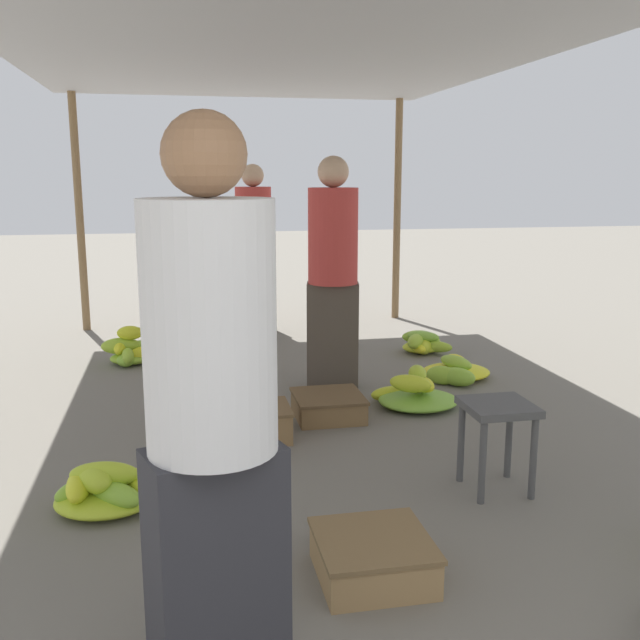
{
  "coord_description": "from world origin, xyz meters",
  "views": [
    {
      "loc": [
        -0.73,
        -1.04,
        1.6
      ],
      "look_at": [
        0.0,
        2.59,
        0.85
      ],
      "focal_mm": 40.0,
      "sensor_mm": 36.0,
      "label": 1
    }
  ],
  "objects_px": {
    "stool": "(498,421)",
    "banana_pile_right_2": "(415,394)",
    "banana_pile_right_3": "(455,371)",
    "shopper_walking_far": "(254,247)",
    "vendor_foreground": "(212,417)",
    "crate_mid": "(259,422)",
    "shopper_walking_mid": "(333,271)",
    "banana_pile_left_0": "(105,490)",
    "banana_pile_left_1": "(130,352)",
    "crate_far": "(328,406)",
    "crate_near": "(372,557)",
    "banana_pile_right_0": "(422,343)"
  },
  "relations": [
    {
      "from": "stool",
      "to": "banana_pile_right_0",
      "type": "xyz_separation_m",
      "value": [
        0.61,
        2.85,
        -0.28
      ]
    },
    {
      "from": "shopper_walking_mid",
      "to": "stool",
      "type": "bearing_deg",
      "value": -77.42
    },
    {
      "from": "banana_pile_right_2",
      "to": "shopper_walking_far",
      "type": "xyz_separation_m",
      "value": [
        -0.84,
        2.68,
        0.81
      ]
    },
    {
      "from": "crate_near",
      "to": "shopper_walking_far",
      "type": "height_order",
      "value": "shopper_walking_far"
    },
    {
      "from": "crate_near",
      "to": "shopper_walking_mid",
      "type": "bearing_deg",
      "value": 81.18
    },
    {
      "from": "crate_mid",
      "to": "crate_near",
      "type": "bearing_deg",
      "value": -80.78
    },
    {
      "from": "crate_near",
      "to": "crate_mid",
      "type": "height_order",
      "value": "crate_mid"
    },
    {
      "from": "banana_pile_left_0",
      "to": "shopper_walking_mid",
      "type": "distance_m",
      "value": 2.48
    },
    {
      "from": "banana_pile_left_1",
      "to": "crate_far",
      "type": "xyz_separation_m",
      "value": [
        1.4,
        -1.71,
        -0.03
      ]
    },
    {
      "from": "crate_near",
      "to": "banana_pile_right_2",
      "type": "bearing_deg",
      "value": 66.88
    },
    {
      "from": "banana_pile_right_0",
      "to": "crate_near",
      "type": "bearing_deg",
      "value": -112.37
    },
    {
      "from": "banana_pile_right_3",
      "to": "shopper_walking_mid",
      "type": "height_order",
      "value": "shopper_walking_mid"
    },
    {
      "from": "banana_pile_right_2",
      "to": "banana_pile_right_3",
      "type": "height_order",
      "value": "banana_pile_right_2"
    },
    {
      "from": "banana_pile_right_2",
      "to": "crate_mid",
      "type": "height_order",
      "value": "banana_pile_right_2"
    },
    {
      "from": "crate_mid",
      "to": "banana_pile_left_1",
      "type": "bearing_deg",
      "value": 114.2
    },
    {
      "from": "banana_pile_left_1",
      "to": "shopper_walking_mid",
      "type": "bearing_deg",
      "value": -33.11
    },
    {
      "from": "crate_far",
      "to": "banana_pile_right_3",
      "type": "bearing_deg",
      "value": 30.12
    },
    {
      "from": "stool",
      "to": "crate_mid",
      "type": "relative_size",
      "value": 1.23
    },
    {
      "from": "stool",
      "to": "banana_pile_left_0",
      "type": "distance_m",
      "value": 1.99
    },
    {
      "from": "stool",
      "to": "banana_pile_left_0",
      "type": "height_order",
      "value": "stool"
    },
    {
      "from": "banana_pile_right_2",
      "to": "shopper_walking_mid",
      "type": "xyz_separation_m",
      "value": [
        -0.47,
        0.57,
        0.82
      ]
    },
    {
      "from": "stool",
      "to": "crate_near",
      "type": "xyz_separation_m",
      "value": [
        -0.84,
        -0.68,
        -0.29
      ]
    },
    {
      "from": "vendor_foreground",
      "to": "banana_pile_right_3",
      "type": "xyz_separation_m",
      "value": [
        2.06,
        3.2,
        -0.85
      ]
    },
    {
      "from": "banana_pile_right_3",
      "to": "shopper_walking_far",
      "type": "xyz_separation_m",
      "value": [
        -1.37,
        2.1,
        0.82
      ]
    },
    {
      "from": "vendor_foreground",
      "to": "shopper_walking_mid",
      "type": "bearing_deg",
      "value": 71.77
    },
    {
      "from": "crate_mid",
      "to": "banana_pile_right_2",
      "type": "bearing_deg",
      "value": 19.12
    },
    {
      "from": "stool",
      "to": "banana_pile_right_2",
      "type": "relative_size",
      "value": 0.79
    },
    {
      "from": "stool",
      "to": "banana_pile_right_0",
      "type": "bearing_deg",
      "value": 77.99
    },
    {
      "from": "banana_pile_left_1",
      "to": "crate_mid",
      "type": "height_order",
      "value": "banana_pile_left_1"
    },
    {
      "from": "banana_pile_right_2",
      "to": "shopper_walking_mid",
      "type": "bearing_deg",
      "value": 129.42
    },
    {
      "from": "stool",
      "to": "crate_mid",
      "type": "distance_m",
      "value": 1.51
    },
    {
      "from": "shopper_walking_mid",
      "to": "vendor_foreground",
      "type": "bearing_deg",
      "value": -108.23
    },
    {
      "from": "shopper_walking_mid",
      "to": "banana_pile_left_0",
      "type": "bearing_deg",
      "value": -130.66
    },
    {
      "from": "banana_pile_left_1",
      "to": "crate_far",
      "type": "distance_m",
      "value": 2.21
    },
    {
      "from": "banana_pile_right_3",
      "to": "shopper_walking_far",
      "type": "relative_size",
      "value": 0.35
    },
    {
      "from": "shopper_walking_mid",
      "to": "crate_far",
      "type": "bearing_deg",
      "value": -104.6
    },
    {
      "from": "banana_pile_left_0",
      "to": "crate_mid",
      "type": "height_order",
      "value": "banana_pile_left_0"
    },
    {
      "from": "banana_pile_right_3",
      "to": "crate_mid",
      "type": "height_order",
      "value": "crate_mid"
    },
    {
      "from": "banana_pile_right_0",
      "to": "crate_mid",
      "type": "xyz_separation_m",
      "value": [
        -1.72,
        -1.86,
        0.01
      ]
    },
    {
      "from": "banana_pile_left_1",
      "to": "crate_mid",
      "type": "bearing_deg",
      "value": -65.8
    },
    {
      "from": "stool",
      "to": "crate_far",
      "type": "distance_m",
      "value": 1.44
    },
    {
      "from": "banana_pile_right_3",
      "to": "shopper_walking_mid",
      "type": "xyz_separation_m",
      "value": [
        -1.0,
        -0.0,
        0.83
      ]
    },
    {
      "from": "stool",
      "to": "banana_pile_right_3",
      "type": "xyz_separation_m",
      "value": [
        0.57,
        1.96,
        -0.3
      ]
    },
    {
      "from": "vendor_foreground",
      "to": "stool",
      "type": "relative_size",
      "value": 3.78
    },
    {
      "from": "crate_mid",
      "to": "shopper_walking_mid",
      "type": "distance_m",
      "value": 1.43
    },
    {
      "from": "banana_pile_right_2",
      "to": "crate_mid",
      "type": "xyz_separation_m",
      "value": [
        -1.15,
        -0.4,
        0.01
      ]
    },
    {
      "from": "vendor_foreground",
      "to": "banana_pile_left_0",
      "type": "distance_m",
      "value": 1.71
    },
    {
      "from": "stool",
      "to": "vendor_foreground",
      "type": "bearing_deg",
      "value": -140.17
    },
    {
      "from": "vendor_foreground",
      "to": "banana_pile_right_0",
      "type": "xyz_separation_m",
      "value": [
        2.1,
        4.09,
        -0.83
      ]
    },
    {
      "from": "vendor_foreground",
      "to": "crate_mid",
      "type": "distance_m",
      "value": 2.4
    }
  ]
}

